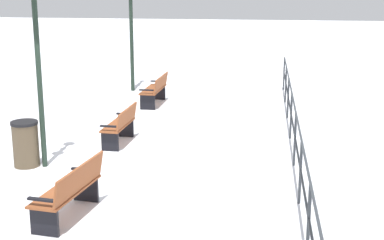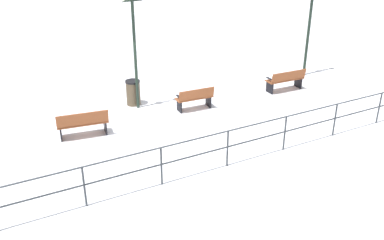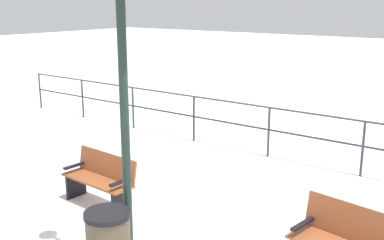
{
  "view_description": "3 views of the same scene",
  "coord_description": "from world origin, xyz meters",
  "px_view_note": "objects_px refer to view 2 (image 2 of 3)",
  "views": [
    {
      "loc": [
        -3.19,
        10.35,
        3.82
      ],
      "look_at": [
        -1.79,
        -0.55,
        1.02
      ],
      "focal_mm": 53.48,
      "sensor_mm": 36.0,
      "label": 1
    },
    {
      "loc": [
        -12.67,
        4.78,
        6.36
      ],
      "look_at": [
        -2.11,
        -0.81,
        0.75
      ],
      "focal_mm": 40.18,
      "sensor_mm": 36.0,
      "label": 2
    },
    {
      "loc": [
        5.02,
        3.49,
        3.32
      ],
      "look_at": [
        -2.27,
        -1.91,
        1.01
      ],
      "focal_mm": 43.86,
      "sensor_mm": 36.0,
      "label": 3
    }
  ],
  "objects_px": {
    "bench_nearest": "(286,80)",
    "bench_second": "(195,98)",
    "trash_bin": "(133,92)",
    "lamppost_near": "(311,7)",
    "lamppost_middle": "(134,26)",
    "bench_third": "(83,123)"
  },
  "relations": [
    {
      "from": "lamppost_near",
      "to": "lamppost_middle",
      "type": "xyz_separation_m",
      "value": [
        0.0,
        7.96,
        0.04
      ]
    },
    {
      "from": "trash_bin",
      "to": "lamppost_middle",
      "type": "bearing_deg",
      "value": -175.6
    },
    {
      "from": "bench_second",
      "to": "bench_third",
      "type": "relative_size",
      "value": 0.84
    },
    {
      "from": "lamppost_near",
      "to": "lamppost_middle",
      "type": "bearing_deg",
      "value": 90.0
    },
    {
      "from": "bench_nearest",
      "to": "lamppost_near",
      "type": "distance_m",
      "value": 3.44
    },
    {
      "from": "bench_nearest",
      "to": "lamppost_near",
      "type": "height_order",
      "value": "lamppost_near"
    },
    {
      "from": "lamppost_near",
      "to": "trash_bin",
      "type": "xyz_separation_m",
      "value": [
        0.37,
        7.99,
        -2.51
      ]
    },
    {
      "from": "bench_nearest",
      "to": "bench_second",
      "type": "bearing_deg",
      "value": 91.9
    },
    {
      "from": "bench_third",
      "to": "lamppost_near",
      "type": "relative_size",
      "value": 0.37
    },
    {
      "from": "bench_second",
      "to": "lamppost_middle",
      "type": "xyz_separation_m",
      "value": [
        1.16,
        1.77,
        2.57
      ]
    },
    {
      "from": "bench_second",
      "to": "trash_bin",
      "type": "xyz_separation_m",
      "value": [
        1.53,
        1.8,
        0.02
      ]
    },
    {
      "from": "bench_second",
      "to": "bench_third",
      "type": "height_order",
      "value": "bench_third"
    },
    {
      "from": "trash_bin",
      "to": "bench_third",
      "type": "bearing_deg",
      "value": 126.58
    },
    {
      "from": "lamppost_middle",
      "to": "trash_bin",
      "type": "relative_size",
      "value": 4.4
    },
    {
      "from": "bench_third",
      "to": "lamppost_middle",
      "type": "distance_m",
      "value": 3.77
    },
    {
      "from": "lamppost_near",
      "to": "bench_second",
      "type": "bearing_deg",
      "value": 100.6
    },
    {
      "from": "bench_third",
      "to": "trash_bin",
      "type": "distance_m",
      "value": 2.96
    },
    {
      "from": "trash_bin",
      "to": "bench_second",
      "type": "bearing_deg",
      "value": -130.32
    },
    {
      "from": "lamppost_near",
      "to": "lamppost_middle",
      "type": "relative_size",
      "value": 1.09
    },
    {
      "from": "bench_third",
      "to": "trash_bin",
      "type": "bearing_deg",
      "value": -45.19
    },
    {
      "from": "bench_nearest",
      "to": "lamppost_middle",
      "type": "relative_size",
      "value": 0.4
    },
    {
      "from": "bench_second",
      "to": "lamppost_middle",
      "type": "height_order",
      "value": "lamppost_middle"
    }
  ]
}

